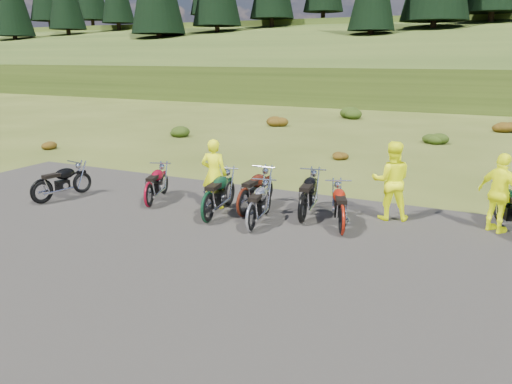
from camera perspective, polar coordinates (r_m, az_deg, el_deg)
The scene contains 21 objects.
ground at distance 11.03m, azimuth -2.42°, elevation -5.09°, with size 300.00×300.00×0.00m, color #3C4818.
gravel_pad at distance 9.45m, azimuth -8.18°, elevation -8.87°, with size 20.00×12.00×0.04m, color black.
hill_slope at distance 59.44m, azimuth 21.19°, elevation 10.61°, with size 300.00×46.00×3.00m, color #2E4216, non-canonical shape.
hill_plateau at distance 119.28m, azimuth 23.79°, elevation 12.23°, with size 300.00×90.00×9.17m, color #2E4216.
shrub_0 at distance 22.95m, azimuth -22.37°, elevation 5.11°, with size 0.77×0.77×0.45m, color #5D290B.
shrub_1 at distance 25.00m, azimuth -8.80°, elevation 7.01°, with size 1.03×1.03×0.61m, color #21390E.
shrub_2 at distance 28.21m, azimuth 2.28°, elevation 8.27°, with size 1.30×1.30×0.77m, color #5D290B.
shrub_3 at distance 32.25m, azimuth 10.88°, elevation 9.04°, with size 1.56×1.56×0.92m, color #21390E.
shrub_4 at distance 19.40m, azimuth 9.36°, elevation 4.38°, with size 0.77×0.77×0.45m, color #5D290B.
shrub_5 at distance 24.00m, azimuth 19.71°, elevation 5.95°, with size 1.03×1.03×0.61m, color #21390E.
shrub_6 at distance 29.13m, azimuth 26.61°, elevation 6.90°, with size 1.30×1.30×0.77m, color #5D290B.
motorcycle_0 at distance 14.49m, azimuth -23.14°, elevation -1.33°, with size 1.89×0.63×0.99m, color black, non-canonical shape.
motorcycle_1 at distance 13.33m, azimuth -12.06°, elevation -1.80°, with size 1.88×0.63×0.98m, color maroon, non-canonical shape.
motorcycle_2 at distance 11.90m, azimuth -5.49°, elevation -3.61°, with size 2.12×0.71×1.11m, color black, non-canonical shape.
motorcycle_3 at distance 11.25m, azimuth -0.59°, elevation -4.67°, with size 1.90×0.63×0.99m, color silver, non-canonical shape.
motorcycle_4 at distance 12.27m, azimuth -1.40°, elevation -2.94°, with size 2.03×0.68×1.06m, color #47160B, non-canonical shape.
motorcycle_5 at distance 11.86m, azimuth 5.29°, elevation -3.66°, with size 2.08×0.69×1.09m, color black, non-canonical shape.
motorcycle_6 at distance 11.20m, azimuth 9.71°, elevation -4.98°, with size 1.92×0.64×1.00m, color maroon, non-canonical shape.
person_middle at distance 12.78m, azimuth -4.82°, elevation 1.94°, with size 0.66×0.43×1.80m, color #F4FF0D.
person_right_a at distance 12.28m, azimuth 15.18°, elevation 1.12°, with size 0.92×0.72×1.89m, color #F4FF0D.
person_right_b at distance 12.22m, azimuth 26.10°, elevation -0.26°, with size 1.05×0.44×1.78m, color #F4FF0D.
Camera 1 is at (4.88, -9.12, 3.85)m, focal length 35.00 mm.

